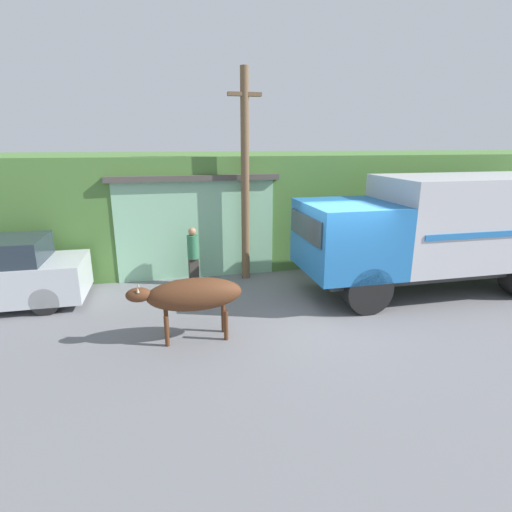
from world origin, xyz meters
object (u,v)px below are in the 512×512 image
Objects in this scene: cargo_truck at (442,228)px; utility_pole at (245,175)px; pedestrian_on_hill at (193,253)px; brown_cow at (192,295)px.

utility_pole reaches higher than cargo_truck.
cargo_truck is at bearing -23.66° from utility_pole.
pedestrian_on_hill is 2.61m from utility_pole.
cargo_truck reaches higher than pedestrian_on_hill.
utility_pole is (-4.84, 2.12, 1.29)m from cargo_truck.
cargo_truck is 6.70m from pedestrian_on_hill.
pedestrian_on_hill is 0.28× the size of utility_pole.
pedestrian_on_hill is at bearing 81.79° from brown_cow.
cargo_truck is 6.83m from brown_cow.
cargo_truck is at bearing 8.31° from brown_cow.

